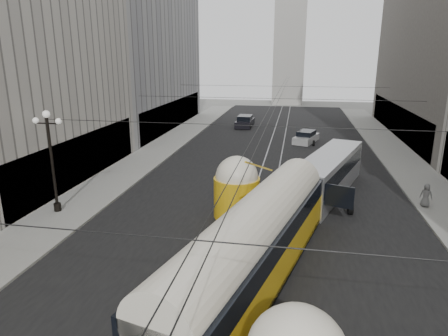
% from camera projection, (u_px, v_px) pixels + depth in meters
% --- Properties ---
extents(road, '(20.00, 85.00, 0.02)m').
position_uv_depth(road, '(272.00, 163.00, 36.93)').
color(road, black).
rests_on(road, ground).
extents(sidewalk_left, '(4.00, 72.00, 0.15)m').
position_uv_depth(sidewalk_left, '(161.00, 149.00, 42.30)').
color(sidewalk_left, gray).
rests_on(sidewalk_left, ground).
extents(sidewalk_right, '(4.00, 72.00, 0.15)m').
position_uv_depth(sidewalk_right, '(400.00, 159.00, 38.15)').
color(sidewalk_right, gray).
rests_on(sidewalk_right, ground).
extents(rail_left, '(0.12, 85.00, 0.04)m').
position_uv_depth(rail_left, '(264.00, 163.00, 37.06)').
color(rail_left, gray).
rests_on(rail_left, ground).
extents(rail_right, '(0.12, 85.00, 0.04)m').
position_uv_depth(rail_right, '(280.00, 164.00, 36.80)').
color(rail_right, gray).
rests_on(rail_right, ground).
extents(building_left_far, '(12.60, 28.60, 28.60)m').
position_uv_depth(building_left_far, '(127.00, 17.00, 51.11)').
color(building_left_far, '#999999').
rests_on(building_left_far, ground).
extents(distant_tower, '(6.00, 6.00, 31.36)m').
position_uv_depth(distant_tower, '(290.00, 26.00, 77.74)').
color(distant_tower, '#B2AFA8').
rests_on(distant_tower, ground).
extents(lamppost_left_mid, '(1.86, 0.44, 6.37)m').
position_uv_depth(lamppost_left_mid, '(51.00, 156.00, 24.37)').
color(lamppost_left_mid, black).
rests_on(lamppost_left_mid, sidewalk_left).
extents(catenary, '(25.00, 72.00, 0.23)m').
position_uv_depth(catenary, '(275.00, 101.00, 34.34)').
color(catenary, black).
rests_on(catenary, ground).
extents(streetcar, '(6.51, 17.34, 3.90)m').
position_uv_depth(streetcar, '(254.00, 243.00, 17.18)').
color(streetcar, gold).
rests_on(streetcar, ground).
extents(city_bus, '(5.86, 11.77, 2.88)m').
position_uv_depth(city_bus, '(328.00, 172.00, 28.57)').
color(city_bus, '#AFB0B4').
rests_on(city_bus, ground).
extents(sedan_white_far, '(3.12, 4.77, 1.40)m').
position_uv_depth(sedan_white_far, '(306.00, 137.00, 45.25)').
color(sedan_white_far, silver).
rests_on(sedan_white_far, ground).
extents(sedan_dark_far, '(2.19, 5.08, 1.59)m').
position_uv_depth(sedan_dark_far, '(245.00, 122.00, 55.19)').
color(sedan_dark_far, black).
rests_on(sedan_dark_far, ground).
extents(pedestrian_sidewalk_right, '(0.88, 0.73, 1.55)m').
position_uv_depth(pedestrian_sidewalk_right, '(426.00, 195.00, 25.85)').
color(pedestrian_sidewalk_right, slate).
rests_on(pedestrian_sidewalk_right, sidewalk_right).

